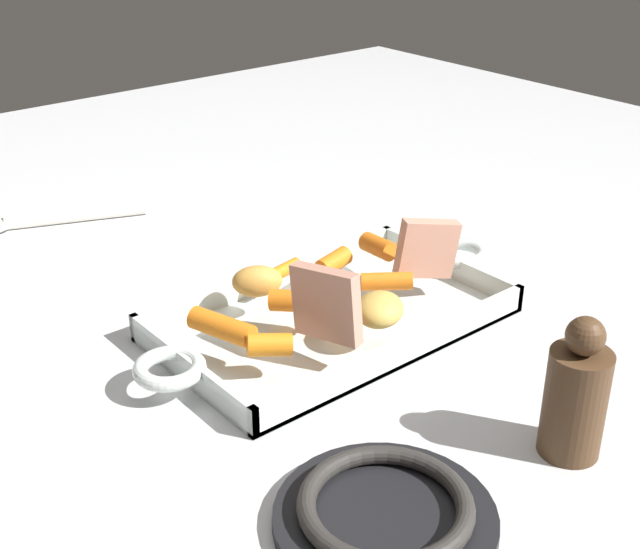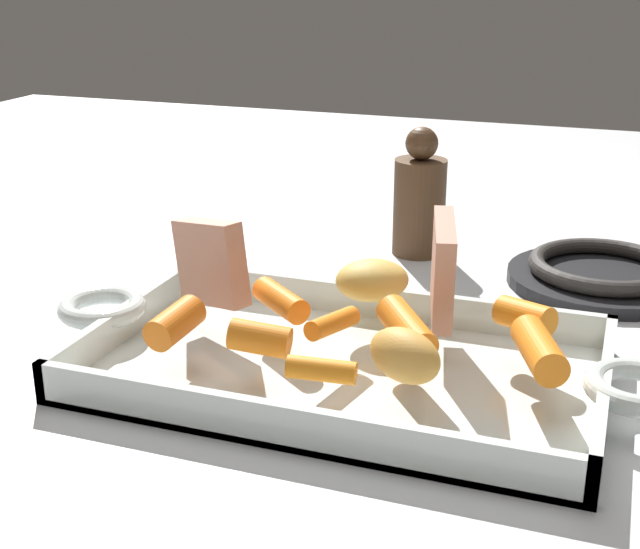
% 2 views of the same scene
% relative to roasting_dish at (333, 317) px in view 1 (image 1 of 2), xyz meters
% --- Properties ---
extents(ground_plane, '(2.05, 2.05, 0.00)m').
position_rel_roasting_dish_xyz_m(ground_plane, '(0.00, 0.00, -0.01)').
color(ground_plane, silver).
extents(roasting_dish, '(0.46, 0.21, 0.03)m').
position_rel_roasting_dish_xyz_m(roasting_dish, '(0.00, 0.00, 0.00)').
color(roasting_dish, silver).
rests_on(roasting_dish, ground_plane).
extents(roast_slice_thick, '(0.07, 0.04, 0.07)m').
position_rel_roasting_dish_xyz_m(roast_slice_thick, '(0.11, -0.02, 0.06)').
color(roast_slice_thick, tan).
rests_on(roast_slice_thick, roasting_dish).
extents(roast_slice_thin, '(0.03, 0.08, 0.08)m').
position_rel_roasting_dish_xyz_m(roast_slice_thin, '(-0.06, -0.06, 0.06)').
color(roast_slice_thin, tan).
rests_on(roast_slice_thin, roasting_dish).
extents(baby_carrot_southwest, '(0.05, 0.02, 0.02)m').
position_rel_roasting_dish_xyz_m(baby_carrot_southwest, '(-0.01, 0.07, 0.03)').
color(baby_carrot_southwest, orange).
rests_on(baby_carrot_southwest, roasting_dish).
extents(baby_carrot_center_left, '(0.05, 0.04, 0.02)m').
position_rel_roasting_dish_xyz_m(baby_carrot_center_left, '(-0.12, -0.05, 0.03)').
color(baby_carrot_center_left, orange).
rests_on(baby_carrot_center_left, roasting_dish).
extents(baby_carrot_northeast, '(0.04, 0.07, 0.03)m').
position_rel_roasting_dish_xyz_m(baby_carrot_northeast, '(-0.13, 0.01, 0.03)').
color(baby_carrot_northeast, orange).
rests_on(baby_carrot_northeast, roasting_dish).
extents(baby_carrot_long, '(0.03, 0.05, 0.03)m').
position_rel_roasting_dish_xyz_m(baby_carrot_long, '(0.11, 0.05, 0.03)').
color(baby_carrot_long, orange).
rests_on(baby_carrot_long, roasting_dish).
extents(baby_carrot_southeast, '(0.03, 0.05, 0.02)m').
position_rel_roasting_dish_xyz_m(baby_carrot_southeast, '(0.01, -0.00, 0.03)').
color(baby_carrot_southeast, orange).
rests_on(baby_carrot_southeast, roasting_dish).
extents(baby_carrot_northwest, '(0.05, 0.05, 0.02)m').
position_rel_roasting_dish_xyz_m(baby_carrot_northwest, '(0.06, -0.02, 0.03)').
color(baby_carrot_northwest, orange).
rests_on(baby_carrot_northwest, roasting_dish).
extents(baby_carrot_center_right, '(0.05, 0.06, 0.03)m').
position_rel_roasting_dish_xyz_m(baby_carrot_center_right, '(-0.04, -0.00, 0.03)').
color(baby_carrot_center_right, orange).
rests_on(baby_carrot_center_right, roasting_dish).
extents(baby_carrot_short, '(0.04, 0.03, 0.03)m').
position_rel_roasting_dish_xyz_m(baby_carrot_short, '(0.04, 0.05, 0.03)').
color(baby_carrot_short, orange).
rests_on(baby_carrot_short, roasting_dish).
extents(potato_corner, '(0.07, 0.07, 0.03)m').
position_rel_roasting_dish_xyz_m(potato_corner, '(0.00, -0.07, 0.04)').
color(potato_corner, gold).
rests_on(potato_corner, roasting_dish).
extents(potato_whole, '(0.06, 0.06, 0.03)m').
position_rel_roasting_dish_xyz_m(potato_whole, '(-0.06, 0.05, 0.04)').
color(potato_whole, gold).
rests_on(potato_whole, roasting_dish).
extents(stove_burner_rear, '(0.17, 0.17, 0.03)m').
position_rel_roasting_dish_xyz_m(stove_burner_rear, '(-0.16, -0.25, 0.00)').
color(stove_burner_rear, black).
rests_on(stove_burner_rear, ground_plane).
extents(serving_spoon, '(0.24, 0.12, 0.02)m').
position_rel_roasting_dish_xyz_m(serving_spoon, '(-0.13, 0.45, -0.00)').
color(serving_spoon, white).
rests_on(serving_spoon, ground_plane).
extents(pepper_mill, '(0.05, 0.05, 0.13)m').
position_rel_roasting_dish_xyz_m(pepper_mill, '(0.02, -0.28, 0.04)').
color(pepper_mill, '#4C331E').
rests_on(pepper_mill, ground_plane).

